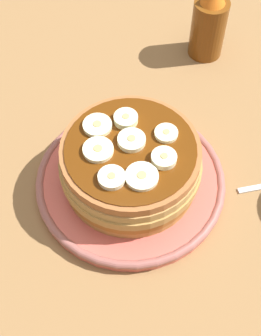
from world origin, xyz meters
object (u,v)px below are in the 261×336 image
object	(u,v)px
plate	(131,181)
pancake_stack	(131,166)
banana_slice_5	(166,134)
banana_slice_2	(126,119)
banana_slice_4	(112,178)
banana_slice_3	(97,126)
banana_slice_6	(142,177)
banana_slice_7	(164,158)
banana_slice_1	(98,150)
banana_slice_0	(132,141)
syrup_bottle	(209,24)

from	to	relation	value
plate	pancake_stack	xyz separation A→B (cm)	(0.28, 0.05, 3.67)
banana_slice_5	plate	bearing A→B (deg)	-57.19
plate	banana_slice_2	distance (cm)	8.16
banana_slice_4	banana_slice_5	distance (cm)	8.43
banana_slice_3	banana_slice_6	size ratio (longest dim) A/B	0.93
pancake_stack	banana_slice_4	size ratio (longest dim) A/B	5.75
banana_slice_4	banana_slice_7	bearing A→B (deg)	121.39
banana_slice_1	banana_slice_0	bearing A→B (deg)	116.41
pancake_stack	banana_slice_2	xyz separation A→B (cm)	(-3.99, -1.10, 3.52)
pancake_stack	banana_slice_7	world-z (taller)	banana_slice_7
banana_slice_2	banana_slice_4	xyz separation A→B (cm)	(8.02, -0.36, -0.10)
banana_slice_6	banana_slice_7	distance (cm)	3.31
banana_slice_3	banana_slice_4	xyz separation A→B (cm)	(6.75, 2.72, 0.06)
banana_slice_0	banana_slice_2	xyz separation A→B (cm)	(-2.88, -1.13, 0.09)
banana_slice_5	banana_slice_3	bearing A→B (deg)	-90.38
banana_slice_5	banana_slice_6	xyz separation A→B (cm)	(6.10, -2.02, 0.01)
banana_slice_3	banana_slice_5	distance (cm)	7.84
syrup_bottle	banana_slice_1	bearing A→B (deg)	-23.51
banana_slice_4	banana_slice_5	world-z (taller)	banana_slice_4
plate	banana_slice_7	xyz separation A→B (cm)	(1.14, 3.79, 7.16)
banana_slice_0	banana_slice_5	world-z (taller)	banana_slice_0
plate	banana_slice_7	size ratio (longest dim) A/B	8.21
banana_slice_7	banana_slice_3	bearing A→B (deg)	-114.39
plate	syrup_bottle	bearing A→B (deg)	162.58
banana_slice_5	banana_slice_7	bearing A→B (deg)	1.15
banana_slice_0	banana_slice_2	world-z (taller)	banana_slice_2
banana_slice_7	banana_slice_0	bearing A→B (deg)	-118.03
banana_slice_3	banana_slice_5	bearing A→B (deg)	89.62
pancake_stack	banana_slice_2	bearing A→B (deg)	-164.63
pancake_stack	plate	bearing A→B (deg)	-169.73
banana_slice_1	pancake_stack	bearing A→B (deg)	100.27
plate	banana_slice_2	world-z (taller)	banana_slice_2
banana_slice_3	banana_slice_6	distance (cm)	8.47
plate	banana_slice_0	xyz separation A→B (cm)	(-0.84, 0.08, 7.10)
banana_slice_5	banana_slice_7	size ratio (longest dim) A/B	0.95
banana_slice_1	banana_slice_3	bearing A→B (deg)	-168.67
banana_slice_6	banana_slice_7	size ratio (longest dim) A/B	1.28
banana_slice_0	syrup_bottle	distance (cm)	25.72
pancake_stack	banana_slice_1	size ratio (longest dim) A/B	5.00
banana_slice_0	syrup_bottle	world-z (taller)	syrup_bottle
pancake_stack	banana_slice_2	world-z (taller)	banana_slice_2
banana_slice_0	banana_slice_3	bearing A→B (deg)	-110.99
banana_slice_2	banana_slice_7	world-z (taller)	same
banana_slice_3	syrup_bottle	world-z (taller)	syrup_bottle
banana_slice_1	banana_slice_5	bearing A→B (deg)	114.81
plate	banana_slice_6	world-z (taller)	banana_slice_6
banana_slice_0	banana_slice_1	size ratio (longest dim) A/B	0.93
banana_slice_7	banana_slice_1	bearing A→B (deg)	-91.76
pancake_stack	banana_slice_0	size ratio (longest dim) A/B	5.40
banana_slice_1	banana_slice_7	distance (cm)	7.24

